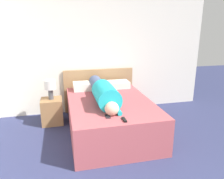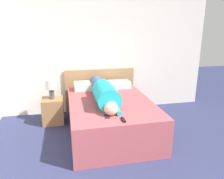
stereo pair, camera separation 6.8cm
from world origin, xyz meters
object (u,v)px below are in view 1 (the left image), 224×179
nightstand (52,111)px  pillow_second (115,85)px  cell_phone (108,117)px  pillow_near_headboard (88,86)px  tv_remote (124,120)px  bed (110,117)px  table_lamp (50,86)px  person_lying (103,92)px

nightstand → pillow_second: pillow_second is taller
pillow_second → cell_phone: size_ratio=4.41×
pillow_near_headboard → tv_remote: (0.28, -1.64, -0.06)m
nightstand → pillow_second: 1.39m
pillow_near_headboard → pillow_second: size_ratio=1.05×
bed → table_lamp: table_lamp is taller
nightstand → tv_remote: (1.03, -1.47, 0.36)m
table_lamp → person_lying: size_ratio=0.23×
bed → pillow_second: size_ratio=3.47×
nightstand → pillow_second: (1.31, 0.17, 0.41)m
pillow_second → nightstand: bearing=-172.7°
table_lamp → tv_remote: bearing=-55.0°
nightstand → tv_remote: bearing=-55.0°
pillow_second → tv_remote: bearing=-99.8°
bed → person_lying: 0.47m
table_lamp → person_lying: (0.90, -0.61, -0.00)m
bed → nightstand: size_ratio=3.99×
bed → table_lamp: size_ratio=5.24×
bed → table_lamp: bearing=148.2°
bed → table_lamp: (-1.02, 0.63, 0.46)m
table_lamp → person_lying: 1.09m
person_lying → bed: bearing=-8.4°
pillow_near_headboard → tv_remote: 1.67m
pillow_second → cell_phone: 1.55m
table_lamp → tv_remote: table_lamp is taller
bed → cell_phone: bearing=-105.6°
pillow_second → tv_remote: size_ratio=3.82×
pillow_near_headboard → tv_remote: bearing=-80.2°
person_lying → cell_phone: person_lying is taller
cell_phone → nightstand: bearing=122.6°
bed → pillow_near_headboard: pillow_near_headboard is taller
table_lamp → person_lying: bearing=-34.2°
person_lying → pillow_second: person_lying is taller
pillow_second → cell_phone: bearing=-108.2°
person_lying → tv_remote: person_lying is taller
tv_remote → bed: bearing=90.7°
person_lying → tv_remote: size_ratio=11.10×
person_lying → pillow_second: bearing=62.4°
bed → person_lying: (-0.11, 0.02, 0.46)m
table_lamp → pillow_near_headboard: 0.77m
cell_phone → pillow_second: bearing=71.8°
nightstand → table_lamp: bearing=0.0°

